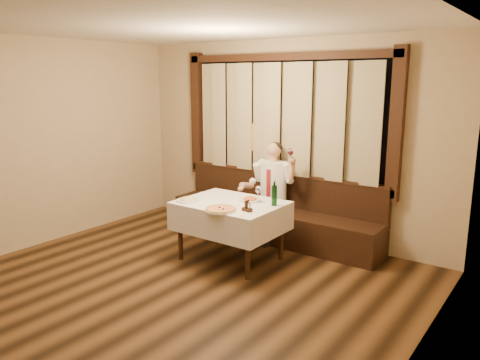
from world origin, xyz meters
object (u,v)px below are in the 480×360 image
Objects in this scene: dining_table at (231,210)px; pasta_red at (250,198)px; banquette at (274,217)px; green_bottle at (274,195)px; seated_man at (271,184)px; pizza at (221,209)px; cruet_caddy at (247,207)px; pasta_cream at (187,198)px.

pasta_red is (0.16, 0.19, 0.14)m from dining_table.
banquette is 2.52× the size of dining_table.
green_bottle is 0.93m from seated_man.
cruet_caddy reaches higher than pizza.
pizza is 0.58m from pasta_red.
seated_man reaches higher than green_bottle.
dining_table is 4.16× the size of green_bottle.
pizza is at bearing -84.18° from banquette.
dining_table is at bearing 110.61° from pizza.
pasta_cream is at bearing -109.62° from banquette.
green_bottle is at bearing 17.93° from dining_table.
banquette reaches higher than pizza.
dining_table is 4.53× the size of pasta_cream.
cruet_caddy is 1.22m from seated_man.
pizza is at bearing -8.97° from pasta_cream.
pasta_cream is 0.87m from cruet_caddy.
seated_man is at bearing 96.02° from pizza.
pizza is 2.88× the size of cruet_caddy.
pizza is at bearing -125.07° from green_bottle.
cruet_caddy reaches higher than dining_table.
banquette is at bearing 95.82° from pizza.
green_bottle reaches higher than banquette.
dining_table is at bearing 31.35° from pasta_cream.
seated_man is at bearing 102.01° from pasta_red.
banquette is 1.08m from dining_table.
pasta_red is (0.02, 0.57, 0.02)m from pizza.
pizza is at bearing -83.98° from seated_man.
seated_man reaches higher than cruet_caddy.
pizza is 1.23× the size of green_bottle.
green_bottle reaches higher than pasta_red.
dining_table is 0.60m from green_bottle.
cruet_caddy is at bearing -107.78° from green_bottle.
green_bottle is (0.53, -0.85, 0.58)m from banquette.
pasta_red is at bearing 127.33° from cruet_caddy.
seated_man is (0.47, 1.22, 0.02)m from pasta_cream.
banquette is 11.44× the size of pasta_red.
cruet_caddy reaches higher than pasta_cream.
pizza is at bearing -91.85° from pasta_red.
banquette is 1.40m from cruet_caddy.
cruet_caddy is at bearing -71.97° from banquette.
cruet_caddy is 0.09× the size of seated_man.
pasta_cream is (-0.63, -0.48, 0.00)m from pasta_red.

